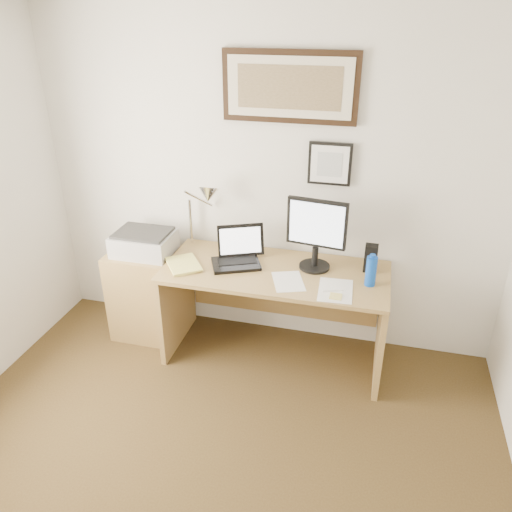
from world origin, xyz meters
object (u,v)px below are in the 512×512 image
(side_cabinet, at_px, (145,294))
(printer, at_px, (144,242))
(desk, at_px, (277,293))
(lcd_monitor, at_px, (316,231))
(water_bottle, at_px, (371,271))
(laptop, at_px, (238,255))
(book, at_px, (169,267))

(side_cabinet, bearing_deg, printer, 23.13)
(desk, height_order, lcd_monitor, lcd_monitor)
(side_cabinet, height_order, printer, printer)
(water_bottle, xyz_separation_m, lcd_monitor, (-0.40, 0.14, 0.19))
(printer, bearing_deg, lcd_monitor, 1.65)
(water_bottle, height_order, lcd_monitor, lcd_monitor)
(side_cabinet, xyz_separation_m, lcd_monitor, (1.33, 0.05, 0.68))
(desk, relative_size, laptop, 3.83)
(laptop, relative_size, printer, 0.95)
(desk, xyz_separation_m, lcd_monitor, (0.26, 0.02, 0.53))
(side_cabinet, height_order, desk, desk)
(book, height_order, laptop, laptop)
(side_cabinet, xyz_separation_m, laptop, (0.78, 0.00, 0.44))
(side_cabinet, distance_m, laptop, 0.90)
(desk, bearing_deg, printer, -178.77)
(side_cabinet, relative_size, printer, 1.66)
(lcd_monitor, bearing_deg, laptop, -174.83)
(water_bottle, height_order, printer, water_bottle)
(side_cabinet, relative_size, book, 2.52)
(side_cabinet, bearing_deg, desk, 1.89)
(book, bearing_deg, desk, 18.50)
(lcd_monitor, relative_size, printer, 1.18)
(water_bottle, distance_m, book, 1.41)
(side_cabinet, relative_size, lcd_monitor, 1.40)
(side_cabinet, xyz_separation_m, printer, (0.03, 0.01, 0.45))
(lcd_monitor, bearing_deg, printer, -178.35)
(side_cabinet, height_order, book, book)
(desk, xyz_separation_m, laptop, (-0.29, -0.04, 0.29))
(side_cabinet, height_order, lcd_monitor, lcd_monitor)
(desk, relative_size, lcd_monitor, 3.08)
(water_bottle, bearing_deg, desk, 169.05)
(desk, bearing_deg, book, -161.50)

